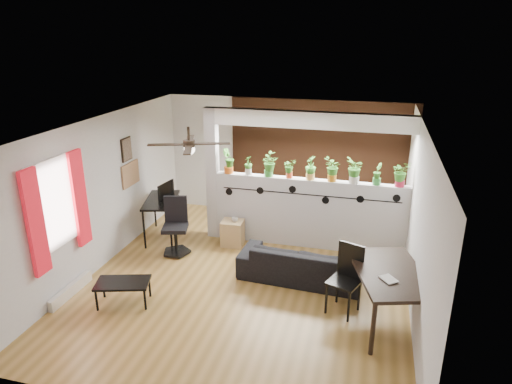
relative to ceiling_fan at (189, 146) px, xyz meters
name	(u,v)px	position (x,y,z in m)	size (l,w,h in m)	color
room_shell	(246,207)	(0.80, 0.30, -1.01)	(6.30, 7.10, 2.90)	olive
partition_wall	(309,213)	(1.60, 1.80, -1.64)	(3.60, 0.18, 1.35)	#BCBCC1
ceiling_header	(313,120)	(1.60, 1.80, 0.14)	(3.60, 0.18, 0.30)	white
pier_column	(213,174)	(-0.31, 1.80, -1.01)	(0.22, 0.20, 2.60)	#BCBCC1
brick_panel	(320,161)	(1.60, 3.27, -1.01)	(3.90, 0.05, 2.60)	#99502C
vine_decal	(309,195)	(1.60, 1.70, -1.23)	(3.31, 0.01, 0.30)	black
window_assembly	(57,206)	(-1.76, -0.90, -0.81)	(0.09, 1.30, 1.55)	white
baseboard_heater	(71,290)	(-1.74, -0.90, -2.22)	(0.08, 1.00, 0.18)	silver
corkboard	(130,174)	(-1.78, 1.25, -0.96)	(0.03, 0.60, 0.45)	#966B48
framed_art	(127,149)	(-1.78, 1.20, -0.46)	(0.03, 0.34, 0.44)	#8C7259
ceiling_fan	(189,146)	(0.00, 0.00, 0.00)	(1.19, 1.19, 0.43)	black
potted_plant_0	(228,160)	(0.02, 1.80, -0.71)	(0.33, 0.31, 0.48)	#CA5C17
potted_plant_1	(248,165)	(0.42, 1.80, -0.77)	(0.19, 0.21, 0.36)	silver
potted_plant_2	(269,164)	(0.81, 1.80, -0.73)	(0.30, 0.30, 0.45)	green
potted_plant_3	(289,168)	(1.21, 1.80, -0.77)	(0.23, 0.22, 0.36)	#CD4520
potted_plant_4	(311,167)	(1.60, 1.80, -0.73)	(0.24, 0.27, 0.44)	#E9B052
potted_plant_5	(332,169)	(2.00, 1.80, -0.73)	(0.26, 0.28, 0.44)	#C67617
potted_plant_6	(355,169)	(2.39, 1.80, -0.71)	(0.24, 0.28, 0.48)	silver
potted_plant_7	(377,173)	(2.79, 1.80, -0.75)	(0.20, 0.23, 0.40)	green
potted_plant_8	(401,173)	(3.18, 1.80, -0.72)	(0.30, 0.28, 0.45)	#B01C39
sofa	(301,263)	(1.67, 0.53, -2.03)	(1.94, 0.76, 0.57)	black
cube_shelf	(233,233)	(0.19, 1.46, -2.07)	(0.41, 0.36, 0.50)	tan
cup	(235,219)	(0.24, 1.46, -1.77)	(0.12, 0.12, 0.10)	gray
computer_desk	(161,203)	(-1.28, 1.46, -1.59)	(0.86, 1.23, 0.81)	black
monitor	(164,193)	(-1.28, 1.61, -1.42)	(0.05, 0.30, 0.17)	black
office_chair	(176,230)	(-0.73, 0.89, -1.85)	(0.55, 0.55, 1.06)	black
dining_table	(390,277)	(3.05, -0.34, -1.59)	(1.29, 1.67, 0.81)	black
book	(383,280)	(2.95, -0.64, -1.50)	(0.17, 0.23, 0.02)	gray
folding_chair	(347,272)	(2.46, -0.18, -1.70)	(0.55, 0.55, 1.05)	black
coffee_table	(123,284)	(-0.81, -0.89, -1.98)	(0.89, 0.65, 0.37)	black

